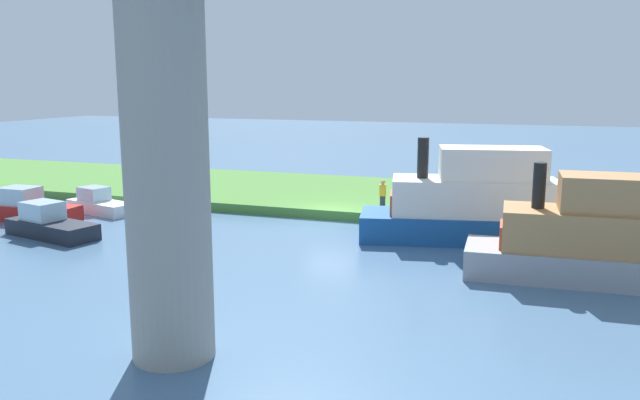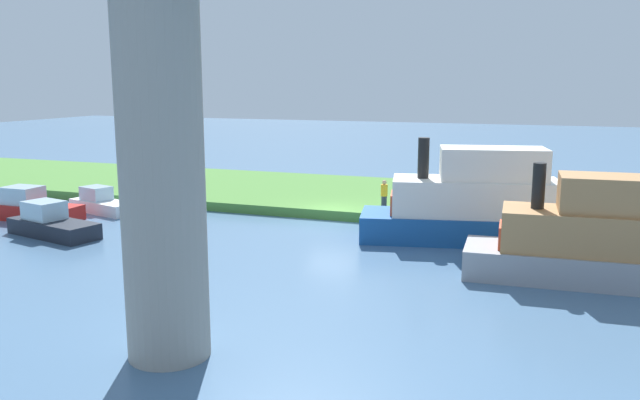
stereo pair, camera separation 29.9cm
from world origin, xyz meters
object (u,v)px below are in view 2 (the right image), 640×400
mooring_post (183,187)px  skiff_small (593,239)px  motorboat_white (51,224)px  person_on_bank (384,193)px  pontoon_yellow (470,203)px  bridge_pylon (161,150)px  motorboat_red (102,203)px  houseboat_blue (31,208)px

mooring_post → skiff_small: (-21.50, 8.13, 0.60)m
motorboat_white → skiff_small: bearing=-177.3°
person_on_bank → pontoon_yellow: 6.29m
bridge_pylon → person_on_bank: size_ratio=7.60×
motorboat_red → mooring_post: bearing=-123.3°
mooring_post → motorboat_red: mooring_post is taller
skiff_small → motorboat_white: (22.70, 1.06, -0.97)m
mooring_post → motorboat_red: 4.77m
person_on_bank → pontoon_yellow: pontoon_yellow is taller
mooring_post → motorboat_red: bearing=56.7°
motorboat_white → motorboat_red: (1.42, -5.22, -0.07)m
bridge_pylon → person_on_bank: bearing=-92.4°
pontoon_yellow → houseboat_blue: bearing=8.0°
person_on_bank → pontoon_yellow: size_ratio=0.15×
motorboat_red → person_on_bank: bearing=-163.5°
motorboat_red → houseboat_blue: (2.18, 2.70, 0.11)m
mooring_post → houseboat_blue: (4.79, 6.67, -0.34)m
motorboat_red → motorboat_white: bearing=105.2°
person_on_bank → motorboat_red: person_on_bank is taller
mooring_post → motorboat_white: size_ratio=0.17×
bridge_pylon → motorboat_red: size_ratio=2.45×
bridge_pylon → houseboat_blue: bridge_pylon is taller
skiff_small → person_on_bank: bearing=-41.3°
mooring_post → skiff_small: bearing=159.3°
person_on_bank → mooring_post: bearing=1.6°
motorboat_white → houseboat_blue: (3.59, -2.52, 0.04)m
motorboat_white → pontoon_yellow: (-17.95, -5.57, 1.12)m
houseboat_blue → bridge_pylon: bearing=143.4°
motorboat_red → pontoon_yellow: (-19.37, -0.35, 1.19)m
skiff_small → houseboat_blue: (26.29, -1.47, -0.93)m
skiff_small → motorboat_red: 24.49m
mooring_post → skiff_small: 23.00m
person_on_bank → mooring_post: size_ratio=1.62×
mooring_post → pontoon_yellow: (-16.76, 3.62, 0.75)m
bridge_pylon → motorboat_white: 16.11m
mooring_post → skiff_small: size_ratio=0.10×
person_on_bank → houseboat_blue: (16.66, 6.99, -0.61)m
skiff_small → pontoon_yellow: (4.75, -4.51, 0.15)m
person_on_bank → skiff_small: bearing=138.7°
skiff_small → mooring_post: bearing=-20.7°
skiff_small → houseboat_blue: size_ratio=1.64×
person_on_bank → mooring_post: (11.87, 0.33, -0.27)m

